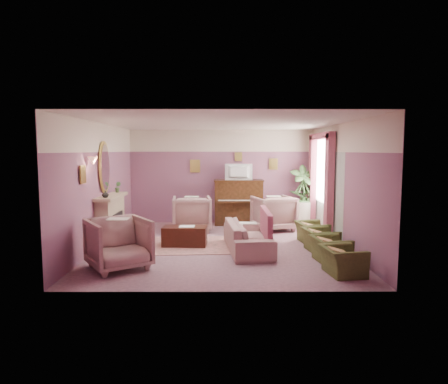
{
  "coord_description": "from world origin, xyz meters",
  "views": [
    {
      "loc": [
        0.04,
        -9.01,
        2.19
      ],
      "look_at": [
        0.06,
        0.4,
        1.2
      ],
      "focal_mm": 32.0,
      "sensor_mm": 36.0,
      "label": 1
    }
  ],
  "objects_px": {
    "piano": "(239,203)",
    "coffee_table": "(185,236)",
    "floral_armchair_left": "(192,212)",
    "floral_armchair_right": "(274,211)",
    "olive_chair_c": "(320,236)",
    "olive_chair_b": "(330,245)",
    "sofa": "(248,231)",
    "side_table": "(303,214)",
    "television": "(239,171)",
    "olive_chair_d": "(312,229)",
    "olive_chair_a": "(343,256)",
    "floral_armchair_front": "(119,241)"
  },
  "relations": [
    {
      "from": "olive_chair_a",
      "to": "olive_chair_d",
      "type": "distance_m",
      "value": 2.46
    },
    {
      "from": "floral_armchair_left",
      "to": "floral_armchair_front",
      "type": "xyz_separation_m",
      "value": [
        -1.08,
        -3.5,
        0.0
      ]
    },
    {
      "from": "coffee_table",
      "to": "olive_chair_b",
      "type": "relative_size",
      "value": 1.31
    },
    {
      "from": "television",
      "to": "floral_armchair_front",
      "type": "xyz_separation_m",
      "value": [
        -2.39,
        -4.41,
        -1.07
      ]
    },
    {
      "from": "floral_armchair_front",
      "to": "floral_armchair_left",
      "type": "bearing_deg",
      "value": 72.89
    },
    {
      "from": "piano",
      "to": "floral_armchair_right",
      "type": "height_order",
      "value": "piano"
    },
    {
      "from": "piano",
      "to": "olive_chair_c",
      "type": "relative_size",
      "value": 1.84
    },
    {
      "from": "olive_chair_d",
      "to": "side_table",
      "type": "bearing_deg",
      "value": 83.77
    },
    {
      "from": "coffee_table",
      "to": "side_table",
      "type": "xyz_separation_m",
      "value": [
        3.23,
        2.51,
        0.12
      ]
    },
    {
      "from": "television",
      "to": "floral_armchair_left",
      "type": "xyz_separation_m",
      "value": [
        -1.31,
        -0.91,
        -1.07
      ]
    },
    {
      "from": "floral_armchair_right",
      "to": "olive_chair_b",
      "type": "xyz_separation_m",
      "value": [
        0.73,
        -3.13,
        -0.2
      ]
    },
    {
      "from": "floral_armchair_right",
      "to": "piano",
      "type": "bearing_deg",
      "value": 136.76
    },
    {
      "from": "floral_armchair_left",
      "to": "olive_chair_d",
      "type": "bearing_deg",
      "value": -25.21
    },
    {
      "from": "floral_armchair_left",
      "to": "olive_chair_b",
      "type": "bearing_deg",
      "value": -45.69
    },
    {
      "from": "piano",
      "to": "olive_chair_c",
      "type": "height_order",
      "value": "piano"
    },
    {
      "from": "floral_armchair_front",
      "to": "sofa",
      "type": "bearing_deg",
      "value": 28.63
    },
    {
      "from": "piano",
      "to": "olive_chair_d",
      "type": "xyz_separation_m",
      "value": [
        1.65,
        -2.36,
        -0.32
      ]
    },
    {
      "from": "sofa",
      "to": "olive_chair_c",
      "type": "bearing_deg",
      "value": -2.22
    },
    {
      "from": "piano",
      "to": "side_table",
      "type": "distance_m",
      "value": 1.92
    },
    {
      "from": "piano",
      "to": "coffee_table",
      "type": "height_order",
      "value": "piano"
    },
    {
      "from": "coffee_table",
      "to": "floral_armchair_right",
      "type": "height_order",
      "value": "floral_armchair_right"
    },
    {
      "from": "television",
      "to": "side_table",
      "type": "xyz_separation_m",
      "value": [
        1.89,
        -0.12,
        -1.25
      ]
    },
    {
      "from": "coffee_table",
      "to": "olive_chair_d",
      "type": "xyz_separation_m",
      "value": [
        2.99,
        0.33,
        0.1
      ]
    },
    {
      "from": "television",
      "to": "olive_chair_a",
      "type": "relative_size",
      "value": 1.05
    },
    {
      "from": "floral_armchair_right",
      "to": "olive_chair_c",
      "type": "relative_size",
      "value": 1.38
    },
    {
      "from": "side_table",
      "to": "floral_armchair_right",
      "type": "bearing_deg",
      "value": -144.08
    },
    {
      "from": "coffee_table",
      "to": "olive_chair_d",
      "type": "relative_size",
      "value": 1.31
    },
    {
      "from": "television",
      "to": "side_table",
      "type": "height_order",
      "value": "television"
    },
    {
      "from": "television",
      "to": "sofa",
      "type": "bearing_deg",
      "value": -88.52
    },
    {
      "from": "olive_chair_a",
      "to": "floral_armchair_front",
      "type": "bearing_deg",
      "value": 175.0
    },
    {
      "from": "sofa",
      "to": "side_table",
      "type": "bearing_deg",
      "value": 58.39
    },
    {
      "from": "olive_chair_a",
      "to": "floral_armchair_right",
      "type": "bearing_deg",
      "value": 100.41
    },
    {
      "from": "floral_armchair_left",
      "to": "side_table",
      "type": "height_order",
      "value": "floral_armchair_left"
    },
    {
      "from": "olive_chair_a",
      "to": "olive_chair_c",
      "type": "height_order",
      "value": "same"
    },
    {
      "from": "olive_chair_b",
      "to": "floral_armchair_right",
      "type": "bearing_deg",
      "value": 103.06
    },
    {
      "from": "piano",
      "to": "television",
      "type": "height_order",
      "value": "television"
    },
    {
      "from": "coffee_table",
      "to": "floral_armchair_left",
      "type": "relative_size",
      "value": 0.95
    },
    {
      "from": "television",
      "to": "coffee_table",
      "type": "distance_m",
      "value": 3.26
    },
    {
      "from": "floral_armchair_right",
      "to": "olive_chair_b",
      "type": "distance_m",
      "value": 3.22
    },
    {
      "from": "piano",
      "to": "olive_chair_a",
      "type": "distance_m",
      "value": 5.1
    },
    {
      "from": "floral_armchair_front",
      "to": "side_table",
      "type": "relative_size",
      "value": 1.51
    },
    {
      "from": "coffee_table",
      "to": "olive_chair_c",
      "type": "relative_size",
      "value": 1.31
    },
    {
      "from": "television",
      "to": "floral_armchair_right",
      "type": "bearing_deg",
      "value": -41.55
    },
    {
      "from": "coffee_table",
      "to": "olive_chair_a",
      "type": "bearing_deg",
      "value": -35.51
    },
    {
      "from": "television",
      "to": "olive_chair_b",
      "type": "xyz_separation_m",
      "value": [
        1.65,
        -3.95,
        -1.27
      ]
    },
    {
      "from": "floral_armchair_front",
      "to": "side_table",
      "type": "xyz_separation_m",
      "value": [
        4.28,
        4.29,
        -0.18
      ]
    },
    {
      "from": "sofa",
      "to": "olive_chair_d",
      "type": "relative_size",
      "value": 2.8
    },
    {
      "from": "olive_chair_c",
      "to": "floral_armchair_left",
      "type": "bearing_deg",
      "value": 143.22
    },
    {
      "from": "floral_armchair_left",
      "to": "olive_chair_c",
      "type": "height_order",
      "value": "floral_armchair_left"
    },
    {
      "from": "piano",
      "to": "coffee_table",
      "type": "xyz_separation_m",
      "value": [
        -1.34,
        -2.68,
        -0.43
      ]
    }
  ]
}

